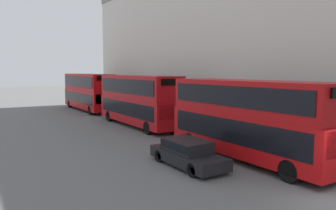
{
  "coord_description": "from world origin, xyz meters",
  "views": [
    {
      "loc": [
        -11.1,
        -5.87,
        4.75
      ],
      "look_at": [
        0.48,
        12.58,
        2.47
      ],
      "focal_mm": 35.0,
      "sensor_mm": 36.0,
      "label": 1
    }
  ],
  "objects_px": {
    "car_dark_sedan": "(187,152)",
    "pedestrian": "(223,128)",
    "bus_second_in_queue": "(138,98)",
    "bus_leading": "(248,116)",
    "bus_third_in_queue": "(88,90)"
  },
  "relations": [
    {
      "from": "bus_leading",
      "to": "pedestrian",
      "type": "xyz_separation_m",
      "value": [
        2.37,
        4.57,
        -1.55
      ]
    },
    {
      "from": "bus_second_in_queue",
      "to": "pedestrian",
      "type": "distance_m",
      "value": 8.71
    },
    {
      "from": "car_dark_sedan",
      "to": "pedestrian",
      "type": "height_order",
      "value": "pedestrian"
    },
    {
      "from": "bus_third_in_queue",
      "to": "bus_second_in_queue",
      "type": "bearing_deg",
      "value": -90.0
    },
    {
      "from": "bus_leading",
      "to": "bus_second_in_queue",
      "type": "distance_m",
      "value": 12.8
    },
    {
      "from": "pedestrian",
      "to": "car_dark_sedan",
      "type": "bearing_deg",
      "value": -146.33
    },
    {
      "from": "bus_leading",
      "to": "car_dark_sedan",
      "type": "xyz_separation_m",
      "value": [
        -3.4,
        0.72,
        -1.63
      ]
    },
    {
      "from": "bus_second_in_queue",
      "to": "pedestrian",
      "type": "bearing_deg",
      "value": -73.91
    },
    {
      "from": "bus_second_in_queue",
      "to": "car_dark_sedan",
      "type": "distance_m",
      "value": 12.66
    },
    {
      "from": "bus_second_in_queue",
      "to": "bus_third_in_queue",
      "type": "bearing_deg",
      "value": 90.0
    },
    {
      "from": "bus_second_in_queue",
      "to": "pedestrian",
      "type": "relative_size",
      "value": 6.26
    },
    {
      "from": "pedestrian",
      "to": "bus_third_in_queue",
      "type": "bearing_deg",
      "value": 96.31
    },
    {
      "from": "bus_leading",
      "to": "car_dark_sedan",
      "type": "relative_size",
      "value": 2.26
    },
    {
      "from": "bus_leading",
      "to": "pedestrian",
      "type": "relative_size",
      "value": 5.95
    },
    {
      "from": "bus_third_in_queue",
      "to": "pedestrian",
      "type": "xyz_separation_m",
      "value": [
        2.37,
        -21.46,
        -1.61
      ]
    }
  ]
}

